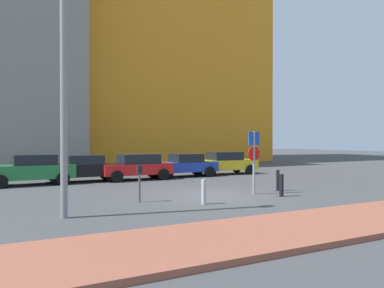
{
  "coord_description": "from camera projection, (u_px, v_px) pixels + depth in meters",
  "views": [
    {
      "loc": [
        -7.87,
        -13.27,
        2.27
      ],
      "look_at": [
        0.78,
        3.01,
        2.06
      ],
      "focal_mm": 35.85,
      "sensor_mm": 36.0,
      "label": 1
    }
  ],
  "objects": [
    {
      "name": "ground_plane",
      "position": [
        210.0,
        196.0,
        15.43
      ],
      "size": [
        120.0,
        120.0,
        0.0
      ],
      "primitive_type": "plane",
      "color": "#424244"
    },
    {
      "name": "sidewalk_brick",
      "position": [
        329.0,
        224.0,
        10.03
      ],
      "size": [
        40.0,
        3.01,
        0.14
      ],
      "primitive_type": "cube",
      "color": "#93513D",
      "rests_on": "ground"
    },
    {
      "name": "parked_car_green",
      "position": [
        31.0,
        169.0,
        19.16
      ],
      "size": [
        4.15,
        2.03,
        1.53
      ],
      "color": "#237238",
      "rests_on": "ground"
    },
    {
      "name": "parked_car_black",
      "position": [
        83.0,
        168.0,
        20.6
      ],
      "size": [
        4.18,
        2.04,
        1.44
      ],
      "color": "black",
      "rests_on": "ground"
    },
    {
      "name": "parked_car_red",
      "position": [
        136.0,
        166.0,
        21.64
      ],
      "size": [
        3.94,
        1.96,
        1.45
      ],
      "color": "red",
      "rests_on": "ground"
    },
    {
      "name": "parked_car_blue",
      "position": [
        184.0,
        165.0,
        23.5
      ],
      "size": [
        4.07,
        2.11,
        1.41
      ],
      "color": "#1E389E",
      "rests_on": "ground"
    },
    {
      "name": "parked_car_yellow",
      "position": [
        224.0,
        163.0,
        25.12
      ],
      "size": [
        4.29,
        2.14,
        1.47
      ],
      "color": "gold",
      "rests_on": "ground"
    },
    {
      "name": "parking_sign_post",
      "position": [
        254.0,
        155.0,
        15.89
      ],
      "size": [
        0.6,
        0.1,
        2.62
      ],
      "color": "gray",
      "rests_on": "ground"
    },
    {
      "name": "parking_meter",
      "position": [
        139.0,
        178.0,
        13.88
      ],
      "size": [
        0.18,
        0.14,
        1.33
      ],
      "color": "#4C4C51",
      "rests_on": "ground"
    },
    {
      "name": "street_lamp",
      "position": [
        64.0,
        57.0,
        11.02
      ],
      "size": [
        0.7,
        0.36,
        8.0
      ],
      "color": "gray",
      "rests_on": "ground"
    },
    {
      "name": "traffic_bollard_near",
      "position": [
        204.0,
        192.0,
        13.43
      ],
      "size": [
        0.17,
        0.17,
        0.88
      ],
      "primitive_type": "cylinder",
      "color": "#B7B7BC",
      "rests_on": "ground"
    },
    {
      "name": "traffic_bollard_mid",
      "position": [
        281.0,
        185.0,
        15.25
      ],
      "size": [
        0.17,
        0.17,
        0.9
      ],
      "primitive_type": "cylinder",
      "color": "black",
      "rests_on": "ground"
    },
    {
      "name": "traffic_bollard_far",
      "position": [
        278.0,
        180.0,
        17.0
      ],
      "size": [
        0.15,
        0.15,
        0.93
      ],
      "primitive_type": "cylinder",
      "color": "black",
      "rests_on": "ground"
    },
    {
      "name": "building_colorful_midrise",
      "position": [
        158.0,
        31.0,
        42.42
      ],
      "size": [
        19.94,
        14.99,
        28.58
      ],
      "primitive_type": "cube",
      "color": "orange",
      "rests_on": "ground"
    }
  ]
}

